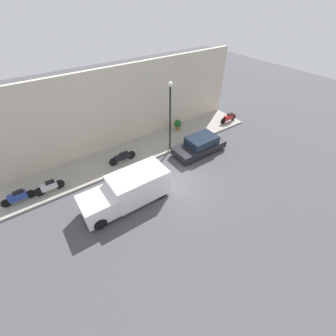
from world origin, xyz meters
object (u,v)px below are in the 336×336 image
at_px(motorcycle_black, 123,157).
at_px(potted_plant, 178,124).
at_px(delivery_van, 127,191).
at_px(streetlamp, 170,110).
at_px(motorcycle_red, 229,117).
at_px(parked_car, 200,145).
at_px(motorcycle_blue, 18,197).
at_px(scooter_silver, 49,186).

xyz_separation_m(motorcycle_black, potted_plant, (1.43, -6.03, 0.12)).
relative_size(delivery_van, streetlamp, 0.98).
height_order(motorcycle_red, motorcycle_black, motorcycle_red).
bearing_deg(potted_plant, parked_car, 172.11).
bearing_deg(motorcycle_blue, motorcycle_red, -90.43).
bearing_deg(motorcycle_black, scooter_silver, 91.79).
bearing_deg(delivery_van, parked_car, -77.81).
distance_m(streetlamp, potted_plant, 4.14).
bearing_deg(motorcycle_red, parked_car, 110.60).
xyz_separation_m(delivery_van, motorcycle_black, (3.60, -1.46, -0.40)).
distance_m(motorcycle_black, motorcycle_blue, 6.77).
distance_m(parked_car, motorcycle_blue, 12.49).
height_order(motorcycle_red, motorcycle_blue, motorcycle_red).
relative_size(motorcycle_black, motorcycle_blue, 1.11).
bearing_deg(motorcycle_red, scooter_silver, 90.16).
bearing_deg(parked_car, potted_plant, -7.89).
distance_m(delivery_van, motorcycle_red, 12.75).
height_order(delivery_van, motorcycle_red, delivery_van).
distance_m(motorcycle_blue, streetlamp, 10.90).
height_order(motorcycle_black, potted_plant, potted_plant).
bearing_deg(motorcycle_blue, motorcycle_black, -90.16).
bearing_deg(potted_plant, motorcycle_blue, 96.28).
relative_size(scooter_silver, streetlamp, 0.34).
height_order(delivery_van, streetlamp, streetlamp).
relative_size(delivery_van, motorcycle_red, 2.69).
xyz_separation_m(motorcycle_red, scooter_silver, (-0.04, 15.85, -0.00)).
bearing_deg(motorcycle_blue, parked_car, -99.71).
xyz_separation_m(motorcycle_red, potted_plant, (1.54, 4.77, 0.11)).
distance_m(delivery_van, motorcycle_black, 3.90).
distance_m(motorcycle_red, streetlamp, 7.64).
bearing_deg(potted_plant, delivery_van, 123.88).
distance_m(scooter_silver, potted_plant, 11.20).
xyz_separation_m(parked_car, potted_plant, (3.52, -0.49, 0.07)).
relative_size(motorcycle_black, scooter_silver, 1.16).
bearing_deg(motorcycle_black, parked_car, -110.64).
xyz_separation_m(parked_car, streetlamp, (1.44, 1.82, 2.82)).
distance_m(scooter_silver, streetlamp, 9.25).
bearing_deg(motorcycle_red, motorcycle_blue, 89.57).
relative_size(motorcycle_red, streetlamp, 0.36).
bearing_deg(scooter_silver, motorcycle_blue, 84.10).
distance_m(delivery_van, scooter_silver, 4.99).
height_order(motorcycle_red, scooter_silver, motorcycle_red).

